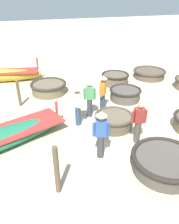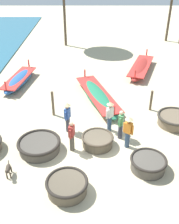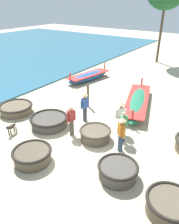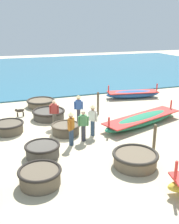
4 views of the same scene
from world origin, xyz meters
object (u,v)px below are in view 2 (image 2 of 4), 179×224
Objects in this scene: coracle_weathered at (176,119)px; fisherman_crouching at (73,135)px; long_boat_white_hull at (142,68)px; coracle_front_right at (149,164)px; long_boat_blue_hull at (98,96)px; coracle_far_left at (68,185)px; fisherman_with_hat at (111,114)px; mooring_post_mid_beach at (152,101)px; fisherman_hauling at (122,124)px; long_boat_ochre_hull at (20,80)px; coracle_beside_post at (40,145)px; fisherman_by_coracle at (68,115)px; fisherman_standing_right at (129,130)px; mooring_post_inland at (54,103)px; dog at (9,169)px; coracle_far_right at (98,140)px.

coracle_weathered is 1.20× the size of fisherman_crouching.
long_boat_white_hull is at bearing 94.39° from coracle_weathered.
coracle_front_right is 6.48m from long_boat_blue_hull.
coracle_far_left is 0.99× the size of fisherman_with_hat.
coracle_weathered is 3.63m from fisherman_with_hat.
fisherman_crouching is at bearing -139.87° from mooring_post_mid_beach.
fisherman_hauling is at bearing -126.74° from mooring_post_mid_beach.
long_boat_ochre_hull is at bearing 151.79° from coracle_weathered.
coracle_weathered is 7.22m from coracle_beside_post.
fisherman_hauling is 1.27× the size of mooring_post_mid_beach.
fisherman_by_coracle reaches higher than long_boat_white_hull.
fisherman_crouching reaches higher than long_boat_blue_hull.
coracle_beside_post is 4.16m from fisherman_standing_right.
long_boat_ochre_hull is at bearing 157.32° from mooring_post_mid_beach.
coracle_beside_post is at bearing -119.80° from long_boat_blue_hull.
coracle_far_left is at bearing -159.67° from coracle_front_right.
coracle_beside_post is 1.28× the size of fisherman_hauling.
fisherman_hauling is 2.51m from fisherman_crouching.
long_boat_blue_hull is (2.83, 4.94, -0.01)m from coracle_beside_post.
fisherman_hauling is (0.49, -0.67, -0.12)m from fisherman_with_hat.
long_boat_blue_hull is at bearing 104.37° from fisherman_hauling.
fisherman_by_coracle is 5.16m from mooring_post_mid_beach.
coracle_beside_post is at bearing -70.33° from long_boat_ochre_hull.
long_boat_ochre_hull is at bearing 109.67° from coracle_beside_post.
mooring_post_inland reaches higher than long_boat_ochre_hull.
long_boat_ochre_hull is 9.70m from fisherman_standing_right.
mooring_post_inland is at bearing 171.66° from coracle_weathered.
fisherman_by_coracle and fisherman_standing_right have the same top height.
fisherman_crouching is at bearing 33.81° from dog.
coracle_weathered is 1.15× the size of coracle_far_left.
long_boat_ochre_hull reaches higher than dog.
fisherman_hauling is (-0.96, 2.21, 0.53)m from coracle_front_right.
fisherman_with_hat reaches higher than long_boat_blue_hull.
fisherman_standing_right is (-0.70, 1.51, 0.65)m from coracle_front_right.
coracle_weathered is at bearing 58.66° from coracle_front_right.
fisherman_crouching is (-5.36, -2.15, 0.51)m from coracle_weathered.
mooring_post_inland reaches higher than coracle_beside_post.
fisherman_crouching is at bearing -157.93° from fisherman_hauling.
mooring_post_inland is 1.19× the size of mooring_post_mid_beach.
fisherman_crouching is at bearing -116.70° from long_boat_white_hull.
coracle_far_right is at bearing -48.93° from mooring_post_inland.
coracle_far_right is 0.92× the size of fisherman_by_coracle.
dog is at bearing -142.85° from fisherman_with_hat.
coracle_weathered is at bearing 6.33° from fisherman_by_coracle.
dog is 0.55× the size of mooring_post_mid_beach.
fisherman_by_coracle is at bearing 55.31° from dog.
long_boat_white_hull is (3.61, 9.20, 0.00)m from coracle_far_right.
coracle_far_left is 0.28× the size of long_boat_blue_hull.
fisherman_crouching is at bearing -104.91° from long_boat_blue_hull.
long_boat_white_hull is 3.19× the size of fisherman_with_hat.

